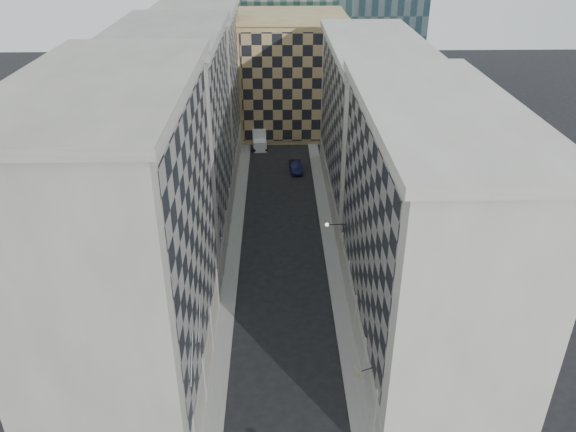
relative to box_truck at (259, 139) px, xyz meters
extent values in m
cube|color=gray|center=(-2.10, -30.42, -1.12)|extent=(1.50, 100.00, 0.15)
cube|color=gray|center=(8.40, -30.42, -1.12)|extent=(1.50, 100.00, 0.15)
cube|color=gray|center=(-7.85, -49.42, 10.30)|extent=(10.00, 22.00, 23.00)
cube|color=gray|center=(-2.97, -49.42, 11.80)|extent=(0.25, 19.36, 18.00)
cube|color=gray|center=(-3.05, -49.42, 0.40)|extent=(0.45, 21.12, 3.20)
cube|color=gray|center=(-7.85, -49.42, 22.15)|extent=(10.80, 22.80, 0.70)
cylinder|color=gray|center=(-3.20, -52.17, 1.00)|extent=(0.90, 0.90, 4.40)
cylinder|color=gray|center=(-3.20, -46.67, 1.00)|extent=(0.90, 0.90, 4.40)
cylinder|color=gray|center=(-3.20, -41.17, 1.00)|extent=(0.90, 0.90, 4.40)
cube|color=gray|center=(-7.85, -27.42, 9.80)|extent=(10.00, 22.00, 22.00)
cube|color=gray|center=(-2.97, -27.42, 11.30)|extent=(0.25, 19.36, 17.00)
cube|color=gray|center=(-3.05, -27.42, 0.40)|extent=(0.45, 21.12, 3.20)
cube|color=gray|center=(-7.85, -27.42, 21.15)|extent=(10.80, 22.80, 0.70)
cylinder|color=gray|center=(-3.20, -35.67, 1.00)|extent=(0.90, 0.90, 4.40)
cylinder|color=gray|center=(-3.20, -30.17, 1.00)|extent=(0.90, 0.90, 4.40)
cylinder|color=gray|center=(-3.20, -24.67, 1.00)|extent=(0.90, 0.90, 4.40)
cylinder|color=gray|center=(-3.20, -19.17, 1.00)|extent=(0.90, 0.90, 4.40)
cube|color=gray|center=(-7.85, -5.42, 9.30)|extent=(10.00, 22.00, 21.00)
cube|color=gray|center=(-2.97, -5.42, 10.80)|extent=(0.25, 19.36, 16.00)
cube|color=gray|center=(-3.05, -5.42, 0.40)|extent=(0.45, 21.12, 3.20)
cube|color=gray|center=(-7.85, -5.42, 20.15)|extent=(10.80, 22.80, 0.70)
cylinder|color=gray|center=(-3.20, -13.67, 1.00)|extent=(0.90, 0.90, 4.40)
cylinder|color=gray|center=(-3.20, -8.17, 1.00)|extent=(0.90, 0.90, 4.40)
cylinder|color=gray|center=(-3.20, -2.67, 1.00)|extent=(0.90, 0.90, 4.40)
cylinder|color=gray|center=(-3.20, 2.83, 1.00)|extent=(0.90, 0.90, 4.40)
cube|color=#AAA59C|center=(14.15, -45.42, 8.80)|extent=(10.00, 26.00, 20.00)
cube|color=gray|center=(9.27, -45.42, 10.30)|extent=(0.25, 22.88, 15.00)
cube|color=#AAA59C|center=(9.35, -45.42, 0.40)|extent=(0.45, 24.96, 3.20)
cube|color=#AAA59C|center=(14.15, -45.42, 19.15)|extent=(10.80, 26.80, 0.70)
cylinder|color=#AAA59C|center=(9.50, -55.82, 1.00)|extent=(0.90, 0.90, 4.40)
cylinder|color=#AAA59C|center=(9.50, -50.62, 1.00)|extent=(0.90, 0.90, 4.40)
cylinder|color=#AAA59C|center=(9.50, -45.42, 1.00)|extent=(0.90, 0.90, 4.40)
cylinder|color=#AAA59C|center=(9.50, -40.22, 1.00)|extent=(0.90, 0.90, 4.40)
cylinder|color=#AAA59C|center=(9.50, -35.02, 1.00)|extent=(0.90, 0.90, 4.40)
cube|color=#AAA59C|center=(14.15, -18.42, 8.30)|extent=(10.00, 28.00, 19.00)
cube|color=gray|center=(9.27, -18.42, 9.80)|extent=(0.25, 24.64, 14.00)
cube|color=#AAA59C|center=(9.35, -18.42, 0.40)|extent=(0.45, 26.88, 3.20)
cube|color=#AAA59C|center=(14.15, -18.42, 18.15)|extent=(10.80, 28.80, 0.70)
cube|color=#A68258|center=(5.15, 7.58, 7.80)|extent=(16.00, 14.00, 18.00)
cube|color=tan|center=(5.15, 0.48, 7.80)|extent=(15.20, 0.25, 16.50)
cube|color=#A68258|center=(5.15, 7.58, 17.20)|extent=(16.80, 14.80, 0.80)
cube|color=#2F2924|center=(3.15, 21.58, 12.80)|extent=(6.00, 6.00, 28.00)
cylinder|color=gray|center=(-2.75, -56.42, 6.80)|extent=(0.10, 2.33, 2.33)
cylinder|color=gray|center=(-2.75, -52.42, 6.80)|extent=(0.10, 2.33, 2.33)
cylinder|color=black|center=(8.25, -36.42, 5.00)|extent=(1.80, 0.08, 0.08)
sphere|color=#FFE5B2|center=(7.35, -36.42, 5.00)|extent=(0.36, 0.36, 0.36)
cube|color=white|center=(0.15, -1.67, -0.40)|extent=(2.13, 2.29, 1.60)
cube|color=white|center=(-0.06, 0.63, 0.18)|extent=(2.31, 3.36, 2.75)
cylinder|color=black|center=(-0.68, -2.46, -0.80)|extent=(0.34, 0.82, 0.80)
cylinder|color=black|center=(1.09, -2.30, -0.80)|extent=(0.34, 0.82, 0.80)
cylinder|color=black|center=(-1.03, 1.62, -0.80)|extent=(0.34, 0.82, 0.80)
cylinder|color=black|center=(0.74, 1.77, -0.80)|extent=(0.34, 0.82, 0.80)
imported|color=#0F1337|center=(5.36, -9.85, -0.50)|extent=(1.82, 4.36, 1.40)
cylinder|color=black|center=(8.75, -53.61, 3.03)|extent=(0.83, 0.38, 0.06)
cube|color=tan|center=(8.05, -53.61, 2.60)|extent=(0.34, 0.73, 0.76)
camera|label=1|loc=(2.58, -82.73, 30.99)|focal=35.00mm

